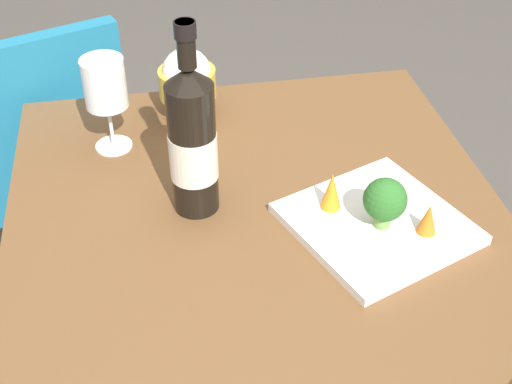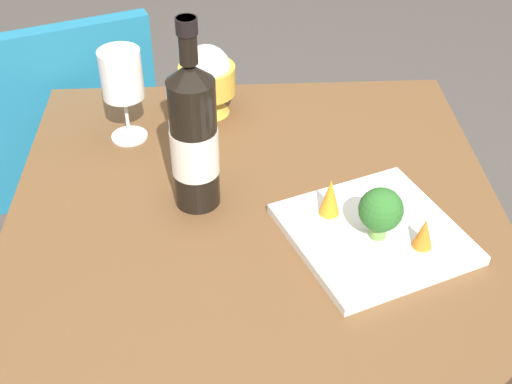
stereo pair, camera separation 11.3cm
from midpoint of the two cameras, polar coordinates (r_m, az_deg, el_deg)
name	(u,v)px [view 2 (the right image)]	position (r m, az deg, el deg)	size (l,w,h in m)	color
dining_table	(256,249)	(1.21, 2.68, -4.79)	(0.82, 0.82, 0.73)	brown
chair_near_window	(70,139)	(1.72, -13.23, 4.21)	(0.52, 0.52, 0.85)	teal
wine_bottle	(194,137)	(1.08, -2.16, 4.47)	(0.08, 0.08, 0.33)	black
wine_glass	(122,77)	(1.26, -8.46, 9.28)	(0.08, 0.08, 0.18)	white
rice_bowl	(207,79)	(1.35, -1.64, 9.21)	(0.11, 0.11, 0.14)	gold
serving_plate	(374,234)	(1.11, 12.53, -3.47)	(0.32, 0.32, 0.02)	white
broccoli_floret	(381,211)	(1.06, 13.22, -1.64)	(0.07, 0.07, 0.09)	#729E4C
carrot_garnish_left	(424,233)	(1.08, 16.59, -3.37)	(0.03, 0.03, 0.05)	orange
carrot_garnish_right	(330,197)	(1.10, 9.04, -0.49)	(0.03, 0.03, 0.07)	orange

